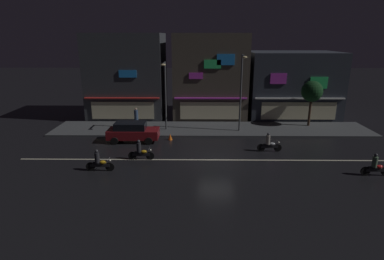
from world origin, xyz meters
name	(u,v)px	position (x,y,z in m)	size (l,w,h in m)	color
ground_plane	(216,160)	(0.00, 0.00, 0.00)	(140.00, 140.00, 0.00)	black
lane_divider_stripe	(216,160)	(0.00, 0.00, 0.01)	(28.62, 0.16, 0.01)	beige
sidewalk_far	(211,129)	(0.00, 7.80, 0.07)	(30.13, 4.86, 0.14)	#424447
storefront_left_block	(209,76)	(0.00, 13.67, 4.47)	(7.76, 7.03, 8.94)	#4C443A
storefront_center_block	(128,76)	(-9.04, 13.49, 4.48)	(8.03, 6.68, 8.96)	#383A3F
storefront_right_block	(291,84)	(9.04, 13.59, 3.52)	(9.52, 6.89, 7.05)	#2D333D
streetlamp_west	(165,90)	(-4.31, 7.16, 3.92)	(0.44, 1.64, 6.32)	#47494C
streetlamp_mid	(241,87)	(2.58, 6.82, 4.27)	(0.44, 1.64, 6.98)	#47494C
pedestrian_on_sidewalk	(136,118)	(-7.30, 8.31, 1.00)	(0.39, 0.39, 1.86)	#334766
street_tree	(312,92)	(9.68, 8.83, 3.53)	(2.02, 2.02, 4.43)	#473323
parked_car_near_kerb	(133,131)	(-6.87, 4.20, 0.87)	(4.30, 1.98, 1.67)	maroon
motorcycle_lead	(376,167)	(10.01, -2.55, 0.63)	(1.90, 0.60, 1.52)	black
motorcycle_following	(99,162)	(-7.91, -2.02, 0.63)	(1.90, 0.60, 1.52)	black
motorcycle_opposite_lane	(269,144)	(4.19, 1.82, 0.63)	(1.90, 0.60, 1.52)	black
motorcycle_trailing_far	(140,152)	(-5.50, 0.00, 0.63)	(1.90, 0.60, 1.52)	black
traffic_cone	(170,137)	(-3.71, 4.59, 0.28)	(0.36, 0.36, 0.55)	orange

